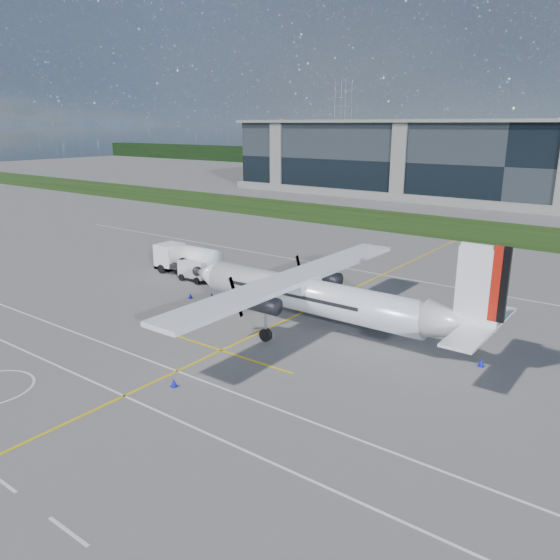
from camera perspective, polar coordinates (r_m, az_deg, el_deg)
name	(u,v)px	position (r m, az deg, el deg)	size (l,w,h in m)	color
ground	(436,237)	(77.13, 15.99, 4.37)	(400.00, 400.00, 0.00)	#5E5B59
grass_strip	(457,228)	(84.54, 17.97, 5.20)	(400.00, 18.00, 0.04)	#19340E
terminal_building	(519,164)	(114.26, 23.74, 11.05)	(120.00, 20.00, 15.00)	black
pylon_west	(343,123)	(209.96, 6.55, 15.97)	(9.00, 4.60, 30.00)	gray
yellow_taxiway_centerline	(342,294)	(49.45, 6.52, -1.43)	(0.20, 70.00, 0.01)	yellow
white_lane_line	(92,381)	(34.76, -19.03, -9.99)	(90.00, 0.15, 0.01)	white
turboprop_aircraft	(321,278)	(39.50, 4.31, 0.19)	(25.66, 26.61, 7.98)	white
fuel_tanker_truck	(184,259)	(56.00, -9.96, 2.13)	(8.18, 2.66, 3.07)	white
baggage_tug	(196,270)	(53.66, -8.78, 1.03)	(3.45, 2.07, 2.07)	silver
ground_crew_person	(209,270)	(53.94, -7.47, 1.08)	(0.79, 0.56, 1.94)	#F25907
safety_cone_fwd	(190,295)	(48.43, -9.34, -1.61)	(0.36, 0.36, 0.50)	#0B0EBB
safety_cone_portwing	(174,383)	(32.82, -11.01, -10.48)	(0.36, 0.36, 0.50)	#0B0EBB
safety_cone_tail	(481,363)	(36.97, 20.28, -8.11)	(0.36, 0.36, 0.50)	#0B0EBB
safety_cone_nose_stbd	(212,295)	(48.20, -7.14, -1.61)	(0.36, 0.36, 0.50)	#0B0EBB
safety_cone_nose_port	(195,304)	(46.16, -8.85, -2.47)	(0.36, 0.36, 0.50)	#0B0EBB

